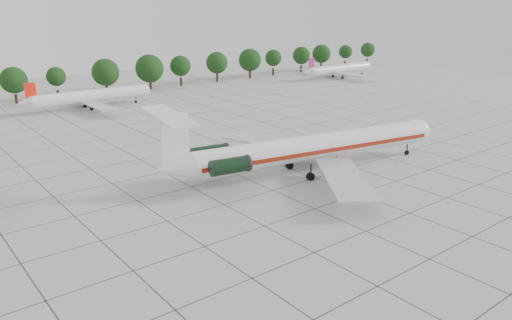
# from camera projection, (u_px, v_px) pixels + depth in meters

# --- Properties ---
(ground) EXTENTS (260.00, 260.00, 0.00)m
(ground) POSITION_uv_depth(u_px,v_px,m) (273.00, 190.00, 67.20)
(ground) COLOR #ABABA4
(ground) RESTS_ON ground
(apron_joints) EXTENTS (170.00, 170.00, 0.02)m
(apron_joints) POSITION_uv_depth(u_px,v_px,m) (212.00, 163.00, 78.43)
(apron_joints) COLOR #383838
(apron_joints) RESTS_ON ground
(main_airliner) EXTENTS (46.85, 36.55, 11.08)m
(main_airliner) POSITION_uv_depth(u_px,v_px,m) (304.00, 148.00, 72.67)
(main_airliner) COLOR silver
(main_airliner) RESTS_ON ground
(ground_crew) EXTENTS (0.66, 0.55, 1.55)m
(ground_crew) POSITION_uv_depth(u_px,v_px,m) (337.00, 156.00, 79.42)
(ground_crew) COLOR yellow
(ground_crew) RESTS_ON ground
(bg_airliner_c) EXTENTS (28.24, 27.20, 7.40)m
(bg_airliner_c) POSITION_uv_depth(u_px,v_px,m) (91.00, 96.00, 118.25)
(bg_airliner_c) COLOR silver
(bg_airliner_c) RESTS_ON ground
(bg_airliner_e) EXTENTS (28.24, 27.20, 7.40)m
(bg_airliner_e) POSITION_uv_depth(u_px,v_px,m) (340.00, 69.00, 166.82)
(bg_airliner_e) COLOR silver
(bg_airliner_e) RESTS_ON ground
(tree_line) EXTENTS (249.86, 8.44, 10.22)m
(tree_line) POSITION_uv_depth(u_px,v_px,m) (14.00, 80.00, 122.16)
(tree_line) COLOR #332114
(tree_line) RESTS_ON ground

